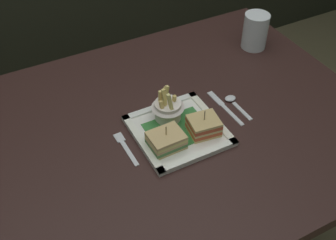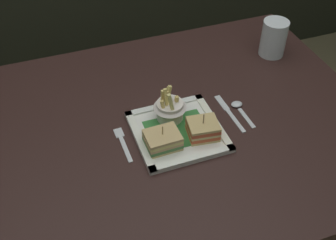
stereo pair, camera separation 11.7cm
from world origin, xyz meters
The scene contains 9 objects.
dining_table centered at (0.00, 0.00, 0.66)m, with size 1.28×0.93×0.76m.
square_plate centered at (0.04, -0.04, 0.76)m, with size 0.24×0.24×0.02m.
sandwich_half_left centered at (-0.02, -0.08, 0.79)m, with size 0.09×0.08×0.07m.
sandwich_half_right centered at (0.10, -0.08, 0.79)m, with size 0.09×0.08×0.08m.
fries_cup centered at (0.04, 0.02, 0.81)m, with size 0.10×0.10×0.11m.
water_glass centered at (0.49, 0.22, 0.81)m, with size 0.09×0.09×0.13m.
fork centered at (-0.11, -0.02, 0.76)m, with size 0.02×0.14×0.00m.
knife centered at (0.22, -0.01, 0.76)m, with size 0.02×0.17×0.00m.
spoon centered at (0.25, -0.01, 0.76)m, with size 0.04×0.12×0.01m.
Camera 1 is at (-0.38, -0.78, 1.60)m, focal length 45.10 mm.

